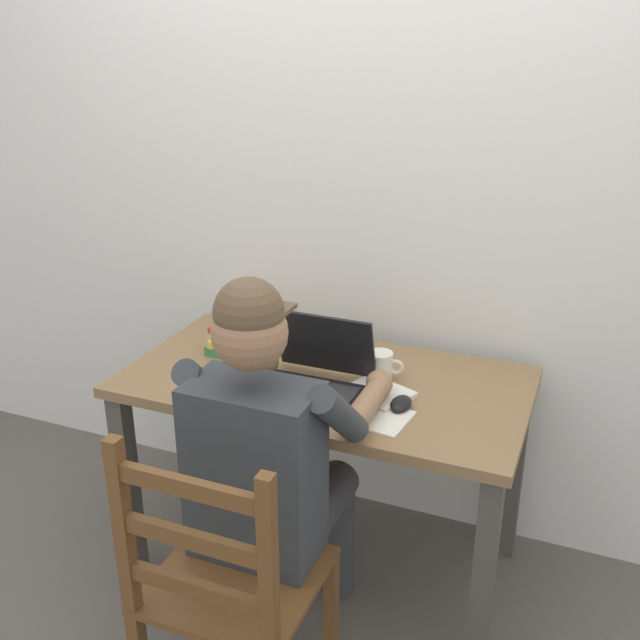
# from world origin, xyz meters

# --- Properties ---
(ground_plane) EXTENTS (8.00, 8.00, 0.00)m
(ground_plane) POSITION_xyz_m (0.00, 0.00, 0.00)
(ground_plane) COLOR #56514C
(back_wall) EXTENTS (6.00, 0.04, 2.60)m
(back_wall) POSITION_xyz_m (0.00, 0.42, 1.30)
(back_wall) COLOR silver
(back_wall) RESTS_ON ground
(desk) EXTENTS (1.30, 0.69, 0.74)m
(desk) POSITION_xyz_m (0.00, 0.00, 0.63)
(desk) COLOR olive
(desk) RESTS_ON ground
(seated_person) EXTENTS (0.50, 0.60, 1.24)m
(seated_person) POSITION_xyz_m (0.01, -0.42, 0.68)
(seated_person) COLOR #33383D
(seated_person) RESTS_ON ground
(wooden_chair) EXTENTS (0.42, 0.42, 0.94)m
(wooden_chair) POSITION_xyz_m (0.01, -0.70, 0.46)
(wooden_chair) COLOR brown
(wooden_chair) RESTS_ON ground
(laptop) EXTENTS (0.33, 0.30, 0.23)m
(laptop) POSITION_xyz_m (0.00, -0.09, 0.79)
(laptop) COLOR black
(laptop) RESTS_ON desk
(computer_mouse) EXTENTS (0.06, 0.10, 0.03)m
(computer_mouse) POSITION_xyz_m (0.29, -0.11, 0.75)
(computer_mouse) COLOR black
(computer_mouse) RESTS_ON desk
(coffee_mug_white) EXTENTS (0.12, 0.08, 0.09)m
(coffee_mug_white) POSITION_xyz_m (0.17, 0.06, 0.78)
(coffee_mug_white) COLOR silver
(coffee_mug_white) RESTS_ON desk
(coffee_mug_dark) EXTENTS (0.12, 0.08, 0.10)m
(coffee_mug_dark) POSITION_xyz_m (-0.13, 0.20, 0.78)
(coffee_mug_dark) COLOR black
(coffee_mug_dark) RESTS_ON desk
(book_stack_main) EXTENTS (0.20, 0.18, 0.10)m
(book_stack_main) POSITION_xyz_m (-0.35, 0.07, 0.78)
(book_stack_main) COLOR #38844C
(book_stack_main) RESTS_ON desk
(paper_pile_near_laptop) EXTENTS (0.24, 0.22, 0.01)m
(paper_pile_near_laptop) POSITION_xyz_m (0.20, -0.05, 0.74)
(paper_pile_near_laptop) COLOR silver
(paper_pile_near_laptop) RESTS_ON desk
(paper_pile_back_corner) EXTENTS (0.22, 0.19, 0.01)m
(paper_pile_back_corner) POSITION_xyz_m (0.23, -0.19, 0.74)
(paper_pile_back_corner) COLOR silver
(paper_pile_back_corner) RESTS_ON desk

